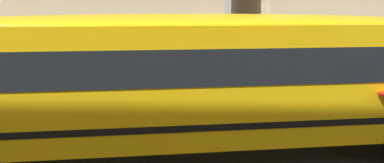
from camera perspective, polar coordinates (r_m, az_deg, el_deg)
The scene contains 4 objects.
ground_plane at distance 10.09m, azimuth -17.63°, elevation -7.82°, with size 400.00×400.00×0.00m, color #38383D.
sidewalk_far at distance 18.11m, azimuth -12.46°, elevation 0.70°, with size 120.00×3.00×0.01m, color gray.
lane_centreline at distance 10.09m, azimuth -17.63°, elevation -7.80°, with size 110.00×0.16×0.01m, color silver.
school_bus at distance 8.05m, azimuth 0.63°, elevation 1.36°, with size 13.75×3.27×3.06m.
Camera 1 is at (2.05, -9.36, 3.17)m, focal length 35.21 mm.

